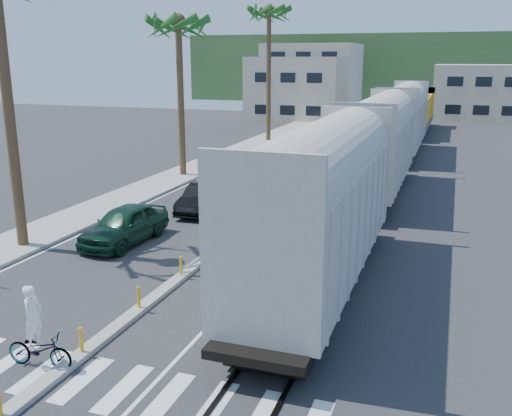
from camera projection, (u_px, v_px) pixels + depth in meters
The scene contains 15 objects.
ground at pixel (104, 340), 16.42m from camera, with size 140.00×140.00×0.00m, color #28282B.
sidewalk at pixel (199, 167), 41.93m from camera, with size 3.00×90.00×0.15m, color gray.
rails at pixel (390, 172), 40.39m from camera, with size 1.56×100.00×0.06m.
median at pixel (292, 190), 34.63m from camera, with size 0.45×60.00×0.85m.
crosswalk at pixel (59, 375), 14.59m from camera, with size 14.00×2.20×0.01m, color silver.
lane_markings at pixel (282, 174), 39.93m from camera, with size 9.42×90.00×0.01m.
freight_train at pixel (390, 134), 38.21m from camera, with size 3.00×60.94×5.85m.
palm_trees at pixel (185, 11), 36.97m from camera, with size 3.50×37.20×13.75m.
buildings at pixel (346, 83), 82.78m from camera, with size 38.00×27.00×10.00m.
hillside at pixel (409, 68), 106.21m from camera, with size 80.00×20.00×12.00m, color #385628.
car_lead at pixel (125, 225), 24.84m from camera, with size 2.24×4.96×1.65m, color #103122.
car_second at pixel (203, 198), 29.90m from camera, with size 1.87×4.62×1.49m, color black.
car_third at pixel (233, 181), 34.09m from camera, with size 2.05×4.90×1.41m, color black.
car_rear at pixel (250, 167), 39.10m from camera, with size 2.21×4.40×1.19m, color #B5B8BB.
cyclist at pixel (38, 341), 14.83m from camera, with size 0.92×1.97×2.26m.
Camera 1 is at (9.05, -12.63, 7.87)m, focal length 40.00 mm.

